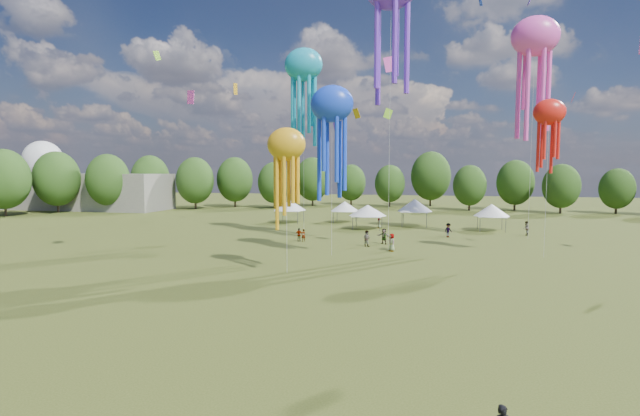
# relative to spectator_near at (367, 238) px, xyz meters

# --- Properties ---
(ground) EXTENTS (300.00, 300.00, 0.00)m
(ground) POSITION_rel_spectator_near_xyz_m (2.38, -35.14, -0.92)
(ground) COLOR #384416
(ground) RESTS_ON ground
(spectator_near) EXTENTS (1.11, 1.01, 1.85)m
(spectator_near) POSITION_rel_spectator_near_xyz_m (0.00, 0.00, 0.00)
(spectator_near) COLOR gray
(spectator_near) RESTS_ON ground
(spectators_far) EXTENTS (29.32, 20.88, 1.92)m
(spectators_far) POSITION_rel_spectator_near_xyz_m (5.34, 6.57, -0.02)
(spectators_far) COLOR gray
(spectators_far) RESTS_ON ground
(festival_tents) EXTENTS (36.62, 12.95, 4.31)m
(festival_tents) POSITION_rel_spectator_near_xyz_m (-0.79, 19.90, 2.04)
(festival_tents) COLOR #47474C
(festival_tents) RESTS_ON ground
(show_kites) EXTENTS (33.53, 28.60, 30.51)m
(show_kites) POSITION_rel_spectator_near_xyz_m (4.82, 1.88, 19.36)
(show_kites) COLOR blue
(show_kites) RESTS_ON ground
(small_kites) EXTENTS (64.17, 59.56, 40.49)m
(small_kites) POSITION_rel_spectator_near_xyz_m (0.79, 6.97, 28.09)
(small_kites) COLOR blue
(small_kites) RESTS_ON ground
(treeline) EXTENTS (201.57, 95.24, 13.43)m
(treeline) POSITION_rel_spectator_near_xyz_m (-1.48, 27.37, 5.62)
(treeline) COLOR #38281C
(treeline) RESTS_ON ground
(hangar) EXTENTS (40.00, 12.00, 8.00)m
(hangar) POSITION_rel_spectator_near_xyz_m (-69.62, 36.86, 3.08)
(hangar) COLOR gray
(hangar) RESTS_ON ground
(radome) EXTENTS (9.00, 9.00, 16.00)m
(radome) POSITION_rel_spectator_near_xyz_m (-85.62, 42.86, 9.06)
(radome) COLOR white
(radome) RESTS_ON ground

